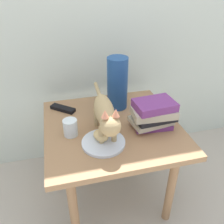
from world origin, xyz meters
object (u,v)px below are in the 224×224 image
bread_roll (101,136)px  side_table (112,135)px  book_stack (153,114)px  candle_jar (71,128)px  cat (105,114)px  tv_remote (63,109)px  green_vase (117,83)px  plate (103,143)px

bread_roll → side_table: bearing=55.6°
book_stack → candle_jar: size_ratio=2.70×
side_table → bread_roll: bearing=-124.4°
book_stack → cat: bearing=-174.9°
cat → tv_remote: 0.38m
bread_roll → cat: (0.03, 0.04, 0.09)m
green_vase → candle_jar: bearing=-144.1°
book_stack → green_vase: green_vase is taller
plate → tv_remote: 0.39m
bread_roll → candle_jar: (-0.13, 0.09, -0.00)m
book_stack → plate: bearing=-165.2°
cat → bread_roll: bearing=-131.5°
plate → book_stack: 0.29m
book_stack → bread_roll: bearing=-168.5°
side_table → tv_remote: 0.33m
book_stack → side_table: bearing=161.0°
tv_remote → bread_roll: bearing=-25.7°
plate → green_vase: (0.15, 0.32, 0.14)m
candle_jar → tv_remote: bearing=95.2°
cat → green_vase: green_vase is taller
plate → book_stack: size_ratio=0.90×
plate → candle_jar: bearing=142.4°
cat → plate: bearing=-113.8°
green_vase → tv_remote: green_vase is taller
candle_jar → cat: bearing=-19.7°
side_table → tv_remote: bearing=137.9°
side_table → tv_remote: tv_remote is taller
tv_remote → book_stack: bearing=7.1°
cat → side_table: bearing=58.8°
side_table → cat: cat is taller
side_table → cat: (-0.05, -0.09, 0.20)m
plate → tv_remote: tv_remote is taller
book_stack → candle_jar: book_stack is taller
plate → green_vase: bearing=64.4°
green_vase → candle_jar: (-0.29, -0.21, -0.11)m
cat → book_stack: size_ratio=2.09×
plate → tv_remote: size_ratio=1.37×
cat → book_stack: (0.25, 0.02, -0.06)m
side_table → cat: 0.23m
green_vase → tv_remote: bearing=173.5°
bread_roll → cat: cat is taller
book_stack → candle_jar: 0.42m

